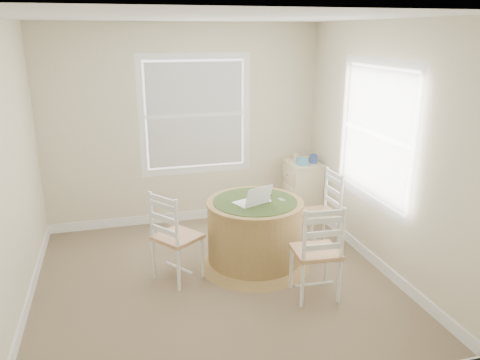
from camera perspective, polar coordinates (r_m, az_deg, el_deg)
name	(u,v)px	position (r m, az deg, el deg)	size (l,w,h in m)	color
room	(227,157)	(4.62, -1.65, 2.83)	(3.64, 3.64, 2.64)	#816952
round_table	(255,230)	(5.14, 1.80, -6.16)	(1.22, 1.22, 0.75)	#9E7B46
chair_left	(177,237)	(4.87, -7.65, -6.85)	(0.42, 0.40, 0.95)	white
chair_near	(316,251)	(4.58, 9.23, -8.55)	(0.42, 0.40, 0.95)	white
chair_right	(319,214)	(5.48, 9.56, -4.06)	(0.42, 0.40, 0.95)	white
laptop	(252,201)	(4.93, 1.53, -2.57)	(0.41, 0.39, 0.23)	white
mouse	(268,200)	(5.02, 3.48, -2.50)	(0.06, 0.09, 0.03)	white
phone	(281,200)	(5.07, 5.08, -2.44)	(0.04, 0.09, 0.02)	#B7BABF
keys	(268,196)	(5.17, 3.44, -1.93)	(0.06, 0.05, 0.03)	black
corner_chest	(301,189)	(6.56, 7.50, -1.06)	(0.45, 0.60, 0.78)	beige
tissue_box	(302,161)	(6.27, 7.58, 2.27)	(0.12, 0.12, 0.10)	#4F96B4
box_yellow	(308,159)	(6.49, 8.24, 2.60)	(0.15, 0.10, 0.06)	gold
box_blue	(314,159)	(6.38, 8.96, 2.58)	(0.08, 0.08, 0.12)	#3550A0
cup_cream	(296,156)	(6.53, 6.82, 2.87)	(0.07, 0.07, 0.09)	beige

